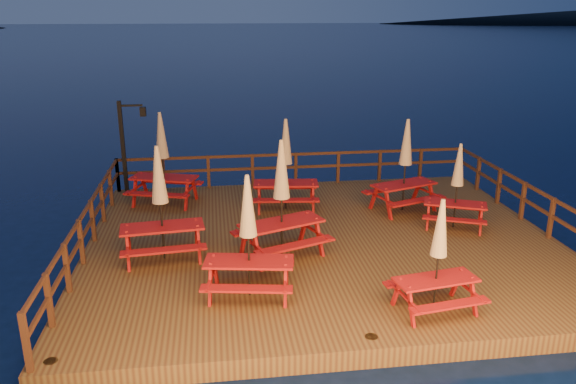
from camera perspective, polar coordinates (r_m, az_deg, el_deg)
name	(u,v)px	position (r m, az deg, el deg)	size (l,w,h in m)	color
ground	(323,253)	(14.79, 3.54, -6.22)	(500.00, 500.00, 0.00)	#051232
deck	(323,246)	(14.71, 3.56, -5.51)	(12.00, 10.00, 0.40)	#4B2C18
deck_piles	(322,264)	(14.91, 3.52, -7.27)	(11.44, 9.44, 1.40)	#3D2213
railing	(311,190)	(16.00, 2.40, 0.19)	(11.80, 9.75, 1.10)	#3D2213
lamp_post	(128,139)	(18.38, -15.99, 5.19)	(0.85, 0.18, 3.00)	black
picnic_table_0	(286,163)	(16.37, -0.23, 2.97)	(2.05, 1.75, 2.71)	maroon
picnic_table_1	(160,202)	(13.32, -12.84, -0.96)	(2.08, 1.77, 2.76)	maroon
picnic_table_2	(248,235)	(11.36, -4.05, -4.34)	(2.04, 1.78, 2.61)	maroon
picnic_table_3	(457,185)	(15.65, 16.80, 0.72)	(2.03, 1.88, 2.34)	maroon
picnic_table_4	(405,164)	(16.61, 11.82, 2.83)	(2.31, 2.10, 2.72)	maroon
picnic_table_5	(163,157)	(17.24, -12.63, 3.49)	(2.36, 2.13, 2.81)	maroon
picnic_table_6	(438,255)	(11.18, 15.02, -6.16)	(1.81, 1.57, 2.32)	maroon
picnic_table_7	(282,197)	(13.15, -0.66, -0.51)	(2.46, 2.26, 2.86)	maroon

